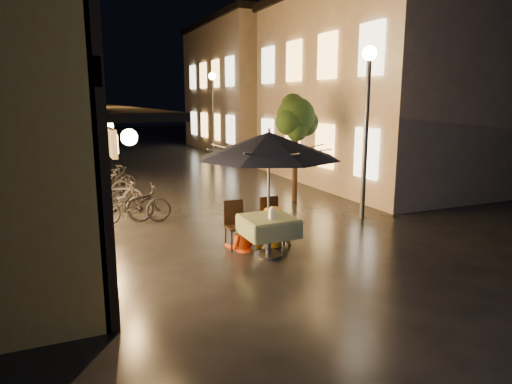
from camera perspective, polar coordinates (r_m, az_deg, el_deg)
name	(u,v)px	position (r m, az deg, el deg)	size (l,w,h in m)	color
ground	(295,260)	(8.76, 4.86, -8.42)	(90.00, 90.00, 0.00)	black
east_building_near	(393,87)	(17.87, 16.75, 12.43)	(7.30, 9.30, 6.80)	#C5AD99
east_building_far	(264,87)	(27.71, 0.99, 12.94)	(7.30, 10.30, 7.30)	#C5AD99
street_tree	(296,119)	(13.37, 5.04, 9.08)	(1.43, 1.20, 3.15)	black
streetlamp_near	(367,102)	(11.55, 13.74, 10.88)	(0.36, 0.36, 4.23)	#59595E
streetlamp_far	(213,100)	(22.34, -5.42, 11.32)	(0.36, 0.36, 4.23)	#59595E
cafe_table	(268,226)	(8.78, 1.56, -4.33)	(0.99, 0.99, 0.78)	#59595E
patio_umbrella	(269,145)	(8.48, 1.62, 5.87)	(2.71, 2.71, 2.46)	#59595E
cafe_chair_left	(235,222)	(9.29, -2.60, -3.74)	(0.42, 0.42, 0.97)	black
cafe_chair_right	(271,218)	(9.60, 1.87, -3.24)	(0.42, 0.42, 0.97)	black
table_lantern	(272,212)	(8.55, 2.02, -2.46)	(0.16, 0.16, 0.25)	white
person_orange	(241,216)	(9.11, -1.87, -2.98)	(0.68, 0.53, 1.41)	#DF4610
person_yellow	(273,208)	(9.33, 2.17, -1.97)	(1.04, 0.60, 1.61)	gold
bicycle_0	(133,205)	(11.41, -15.12, -1.55)	(0.64, 1.82, 0.96)	black
bicycle_1	(117,202)	(11.53, -17.01, -1.26)	(0.50, 1.77, 1.06)	black
bicycle_2	(112,193)	(13.16, -17.54, -0.11)	(0.60, 1.71, 0.90)	black
bicycle_3	(103,186)	(13.97, -18.57, 0.73)	(0.48, 1.70, 1.02)	black
bicycle_4	(111,180)	(15.42, -17.69, 1.44)	(0.56, 1.62, 0.85)	black
bicycle_5	(109,179)	(15.45, -17.86, 1.58)	(0.43, 1.54, 0.92)	black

